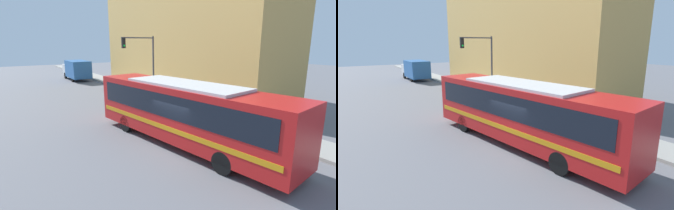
% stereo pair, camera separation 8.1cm
% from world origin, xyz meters
% --- Properties ---
extents(ground_plane, '(120.00, 120.00, 0.00)m').
position_xyz_m(ground_plane, '(0.00, 0.00, 0.00)').
color(ground_plane, slate).
extents(sidewalk, '(2.47, 70.00, 0.18)m').
position_xyz_m(sidewalk, '(5.73, 20.00, 0.09)').
color(sidewalk, gray).
rests_on(sidewalk, ground_plane).
extents(building_facade, '(6.00, 25.82, 11.81)m').
position_xyz_m(building_facade, '(9.97, 13.91, 5.90)').
color(building_facade, tan).
rests_on(building_facade, ground_plane).
extents(city_bus, '(4.24, 12.64, 3.34)m').
position_xyz_m(city_bus, '(0.49, 0.52, 1.93)').
color(city_bus, red).
rests_on(city_bus, ground_plane).
extents(delivery_truck, '(2.50, 6.98, 2.81)m').
position_xyz_m(delivery_truck, '(2.65, 29.24, 1.55)').
color(delivery_truck, '#265999').
rests_on(delivery_truck, ground_plane).
extents(fire_hydrant, '(0.27, 0.37, 0.76)m').
position_xyz_m(fire_hydrant, '(5.10, 4.27, 0.56)').
color(fire_hydrant, red).
rests_on(fire_hydrant, sidewalk).
extents(traffic_light_pole, '(3.28, 0.35, 5.73)m').
position_xyz_m(traffic_light_pole, '(4.18, 11.65, 4.08)').
color(traffic_light_pole, '#47474C').
rests_on(traffic_light_pole, sidewalk).
extents(parking_meter, '(0.14, 0.14, 1.25)m').
position_xyz_m(parking_meter, '(5.10, 9.93, 1.03)').
color(parking_meter, '#47474C').
rests_on(parking_meter, sidewalk).
extents(pedestrian_near_corner, '(0.34, 0.34, 1.75)m').
position_xyz_m(pedestrian_near_corner, '(5.63, 10.00, 1.07)').
color(pedestrian_near_corner, slate).
rests_on(pedestrian_near_corner, sidewalk).
extents(pedestrian_mid_block, '(0.34, 0.34, 1.60)m').
position_xyz_m(pedestrian_mid_block, '(5.49, 7.59, 0.99)').
color(pedestrian_mid_block, slate).
rests_on(pedestrian_mid_block, sidewalk).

